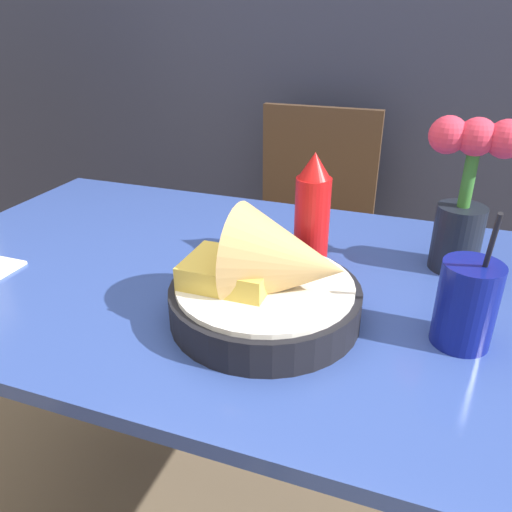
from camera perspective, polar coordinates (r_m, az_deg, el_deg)
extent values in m
cube|color=#334C9E|center=(0.91, -1.89, -2.68)|extent=(1.29, 0.76, 0.02)
cylinder|color=gray|center=(1.60, -17.22, -5.39)|extent=(0.05, 0.05, 0.71)
cylinder|color=#473323|center=(1.69, -2.60, -7.86)|extent=(0.03, 0.03, 0.44)
cylinder|color=#473323|center=(1.61, 9.58, -10.20)|extent=(0.03, 0.03, 0.44)
cylinder|color=#473323|center=(1.97, 1.35, -2.34)|extent=(0.03, 0.03, 0.44)
cylinder|color=#473323|center=(1.91, 11.68, -4.05)|extent=(0.03, 0.03, 0.44)
cube|color=#473323|center=(1.67, 5.31, 0.85)|extent=(0.40, 0.40, 0.02)
cube|color=#473323|center=(1.76, 7.20, 9.80)|extent=(0.40, 0.03, 0.42)
cylinder|color=black|center=(0.77, 1.03, -5.33)|extent=(0.29, 0.29, 0.05)
cylinder|color=white|center=(0.75, 1.05, -3.33)|extent=(0.27, 0.27, 0.01)
cone|color=tan|center=(0.72, 3.83, -0.76)|extent=(0.16, 0.16, 0.16)
cube|color=#E5C14C|center=(0.75, -3.01, -2.00)|extent=(0.13, 0.11, 0.04)
cylinder|color=red|center=(0.92, 6.40, 3.99)|extent=(0.06, 0.06, 0.16)
cone|color=red|center=(0.89, 6.74, 10.27)|extent=(0.06, 0.06, 0.05)
cylinder|color=navy|center=(0.76, 22.90, -5.12)|extent=(0.08, 0.08, 0.13)
cylinder|color=black|center=(0.76, 22.76, -5.77)|extent=(0.08, 0.08, 0.10)
cylinder|color=black|center=(0.73, 24.61, -1.45)|extent=(0.01, 0.07, 0.18)
cylinder|color=black|center=(0.97, 21.98, 1.92)|extent=(0.09, 0.09, 0.12)
cylinder|color=#33722D|center=(0.93, 23.17, 8.36)|extent=(0.02, 0.02, 0.11)
sphere|color=#DB334C|center=(0.92, 23.91, 12.34)|extent=(0.06, 0.06, 0.06)
sphere|color=#DB334C|center=(0.92, 21.10, 12.79)|extent=(0.06, 0.06, 0.06)
sphere|color=#DB334C|center=(0.92, 26.70, 11.85)|extent=(0.06, 0.06, 0.06)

